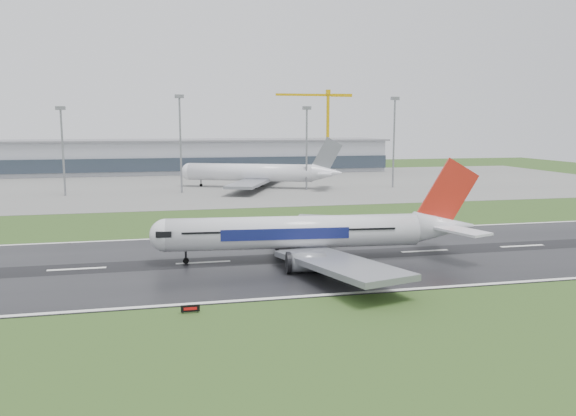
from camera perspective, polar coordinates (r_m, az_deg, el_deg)
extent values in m
plane|color=#294519|center=(96.36, -20.58, -5.85)|extent=(520.00, 520.00, 0.00)
cube|color=black|center=(96.35, -20.58, -5.82)|extent=(400.00, 45.00, 0.10)
cube|color=slate|center=(219.19, -16.06, 2.12)|extent=(400.00, 130.00, 0.08)
cube|color=#999CA5|center=(278.32, -15.37, 4.97)|extent=(240.00, 36.00, 15.00)
cylinder|color=gray|center=(195.32, -21.80, 5.15)|extent=(0.64, 0.64, 27.46)
cylinder|color=gray|center=(192.75, -10.81, 6.17)|extent=(0.64, 0.64, 31.50)
cylinder|color=gray|center=(198.91, 1.89, 5.87)|extent=(0.64, 0.64, 28.00)
cylinder|color=gray|center=(209.32, 10.65, 6.35)|extent=(0.64, 0.64, 31.57)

